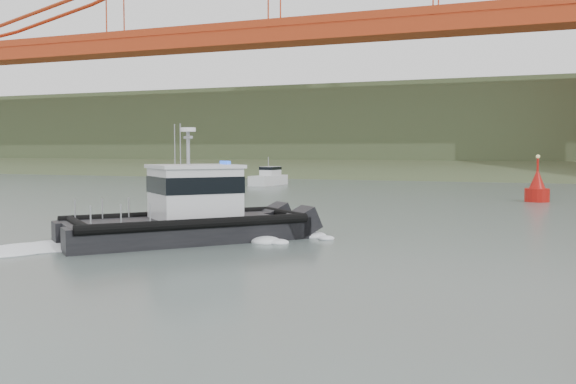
# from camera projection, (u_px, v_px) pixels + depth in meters

# --- Properties ---
(ground) EXTENTS (400.00, 400.00, 0.00)m
(ground) POSITION_uv_depth(u_px,v_px,m) (243.00, 277.00, 21.72)
(ground) COLOR slate
(ground) RESTS_ON ground
(headlands) EXTENTS (500.00, 105.36, 27.12)m
(headlands) POSITION_uv_depth(u_px,v_px,m) (493.00, 138.00, 137.88)
(headlands) COLOR #2E3F24
(headlands) RESTS_ON ground
(patrol_boat) EXTENTS (10.61, 11.36, 5.55)m
(patrol_boat) POSITION_uv_depth(u_px,v_px,m) (188.00, 212.00, 30.35)
(patrol_boat) COLOR black
(patrol_boat) RESTS_ON ground
(motorboat) EXTENTS (2.68, 6.72, 3.61)m
(motorboat) POSITION_uv_depth(u_px,v_px,m) (269.00, 178.00, 79.66)
(motorboat) COLOR silver
(motorboat) RESTS_ON ground
(nav_buoy) EXTENTS (2.00, 2.00, 4.17)m
(nav_buoy) POSITION_uv_depth(u_px,v_px,m) (537.00, 189.00, 53.72)
(nav_buoy) COLOR #A4100B
(nav_buoy) RESTS_ON ground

